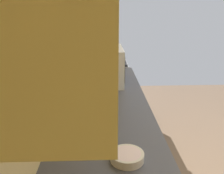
# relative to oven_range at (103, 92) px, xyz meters

# --- Properties ---
(wall_back) EXTENTS (4.02, 0.12, 2.66)m
(wall_back) POSITION_rel_oven_range_xyz_m (-1.48, 0.37, 0.86)
(wall_back) COLOR #ECC675
(wall_back) RESTS_ON ground_plane
(oven_range) EXTENTS (0.69, 0.63, 1.08)m
(oven_range) POSITION_rel_oven_range_xyz_m (0.00, 0.00, 0.00)
(oven_range) COLOR #B7BABF
(oven_range) RESTS_ON ground_plane
(microwave) EXTENTS (0.48, 0.40, 0.33)m
(microwave) POSITION_rel_oven_range_xyz_m (-0.93, 0.01, 0.60)
(microwave) COLOR white
(microwave) RESTS_ON counter_run
(bowl) EXTENTS (0.16, 0.16, 0.04)m
(bowl) POSITION_rel_oven_range_xyz_m (-2.17, -0.11, 0.46)
(bowl) COLOR silver
(bowl) RESTS_ON counter_run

